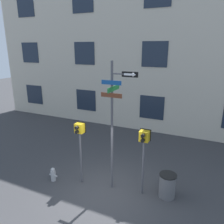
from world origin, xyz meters
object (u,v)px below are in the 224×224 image
at_px(pedestrian_signal_left, 80,136).
at_px(fire_hydrant, 53,174).
at_px(pedestrian_signal_right, 144,144).
at_px(street_sign_pole, 114,118).
at_px(trash_bin, 167,185).

xyz_separation_m(pedestrian_signal_left, fire_hydrant, (-1.10, -0.42, -1.72)).
bearing_deg(pedestrian_signal_left, pedestrian_signal_right, 7.15).
height_order(street_sign_pole, fire_hydrant, street_sign_pole).
bearing_deg(street_sign_pole, pedestrian_signal_left, -172.09).
relative_size(pedestrian_signal_right, fire_hydrant, 4.35).
distance_m(pedestrian_signal_left, pedestrian_signal_right, 2.47).
bearing_deg(pedestrian_signal_right, fire_hydrant, -168.40).
bearing_deg(pedestrian_signal_right, pedestrian_signal_left, -172.85).
bearing_deg(fire_hydrant, trash_bin, 11.83).
bearing_deg(trash_bin, fire_hydrant, -168.17).
xyz_separation_m(street_sign_pole, pedestrian_signal_right, (1.11, 0.12, -0.87)).
height_order(fire_hydrant, trash_bin, trash_bin).
height_order(pedestrian_signal_right, fire_hydrant, pedestrian_signal_right).
height_order(street_sign_pole, pedestrian_signal_left, street_sign_pole).
bearing_deg(trash_bin, street_sign_pole, -170.85).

